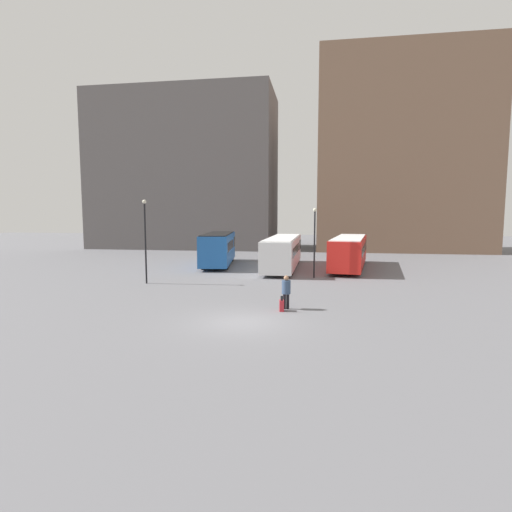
{
  "coord_description": "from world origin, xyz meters",
  "views": [
    {
      "loc": [
        3.35,
        -17.34,
        4.84
      ],
      "look_at": [
        -1.36,
        12.8,
        1.68
      ],
      "focal_mm": 28.0,
      "sensor_mm": 36.0,
      "label": 1
    }
  ],
  "objects_px": {
    "lamp_post_0": "(145,235)",
    "bus_1": "(283,251)",
    "lamp_post_1": "(315,237)",
    "bus_0": "(218,248)",
    "bus_2": "(349,251)",
    "traveler": "(286,289)",
    "suitcase": "(282,305)"
  },
  "relations": [
    {
      "from": "traveler",
      "to": "lamp_post_0",
      "type": "distance_m",
      "value": 12.3
    },
    {
      "from": "lamp_post_1",
      "to": "lamp_post_0",
      "type": "bearing_deg",
      "value": -159.73
    },
    {
      "from": "bus_1",
      "to": "bus_0",
      "type": "bearing_deg",
      "value": 78.07
    },
    {
      "from": "bus_0",
      "to": "bus_1",
      "type": "height_order",
      "value": "bus_0"
    },
    {
      "from": "lamp_post_0",
      "to": "lamp_post_1",
      "type": "bearing_deg",
      "value": 20.27
    },
    {
      "from": "bus_1",
      "to": "lamp_post_1",
      "type": "bearing_deg",
      "value": -150.46
    },
    {
      "from": "bus_1",
      "to": "traveler",
      "type": "distance_m",
      "value": 15.72
    },
    {
      "from": "bus_1",
      "to": "lamp_post_1",
      "type": "height_order",
      "value": "lamp_post_1"
    },
    {
      "from": "bus_2",
      "to": "lamp_post_0",
      "type": "relative_size",
      "value": 2.01
    },
    {
      "from": "suitcase",
      "to": "lamp_post_1",
      "type": "height_order",
      "value": "lamp_post_1"
    },
    {
      "from": "traveler",
      "to": "lamp_post_1",
      "type": "relative_size",
      "value": 0.33
    },
    {
      "from": "bus_1",
      "to": "lamp_post_0",
      "type": "distance_m",
      "value": 13.09
    },
    {
      "from": "bus_0",
      "to": "bus_2",
      "type": "distance_m",
      "value": 12.27
    },
    {
      "from": "lamp_post_0",
      "to": "bus_1",
      "type": "bearing_deg",
      "value": 47.05
    },
    {
      "from": "lamp_post_0",
      "to": "lamp_post_1",
      "type": "height_order",
      "value": "lamp_post_0"
    },
    {
      "from": "traveler",
      "to": "suitcase",
      "type": "distance_m",
      "value": 0.91
    },
    {
      "from": "bus_2",
      "to": "traveler",
      "type": "relative_size",
      "value": 6.77
    },
    {
      "from": "bus_0",
      "to": "lamp_post_1",
      "type": "bearing_deg",
      "value": -133.57
    },
    {
      "from": "suitcase",
      "to": "bus_2",
      "type": "bearing_deg",
      "value": -22.88
    },
    {
      "from": "traveler",
      "to": "suitcase",
      "type": "xyz_separation_m",
      "value": [
        -0.19,
        -0.48,
        -0.75
      ]
    },
    {
      "from": "bus_2",
      "to": "lamp_post_0",
      "type": "bearing_deg",
      "value": 133.41
    },
    {
      "from": "bus_2",
      "to": "traveler",
      "type": "height_order",
      "value": "bus_2"
    },
    {
      "from": "traveler",
      "to": "lamp_post_0",
      "type": "xyz_separation_m",
      "value": [
        -10.37,
        6.15,
        2.41
      ]
    },
    {
      "from": "bus_2",
      "to": "traveler",
      "type": "bearing_deg",
      "value": 173.46
    },
    {
      "from": "bus_2",
      "to": "lamp_post_1",
      "type": "height_order",
      "value": "lamp_post_1"
    },
    {
      "from": "bus_0",
      "to": "traveler",
      "type": "distance_m",
      "value": 18.8
    },
    {
      "from": "bus_1",
      "to": "bus_2",
      "type": "relative_size",
      "value": 1.05
    },
    {
      "from": "traveler",
      "to": "lamp_post_0",
      "type": "relative_size",
      "value": 0.3
    },
    {
      "from": "suitcase",
      "to": "lamp_post_1",
      "type": "relative_size",
      "value": 0.15
    },
    {
      "from": "suitcase",
      "to": "lamp_post_0",
      "type": "xyz_separation_m",
      "value": [
        -10.19,
        6.63,
        3.16
      ]
    },
    {
      "from": "bus_0",
      "to": "bus_2",
      "type": "relative_size",
      "value": 0.87
    },
    {
      "from": "bus_1",
      "to": "bus_2",
      "type": "distance_m",
      "value": 5.98
    }
  ]
}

